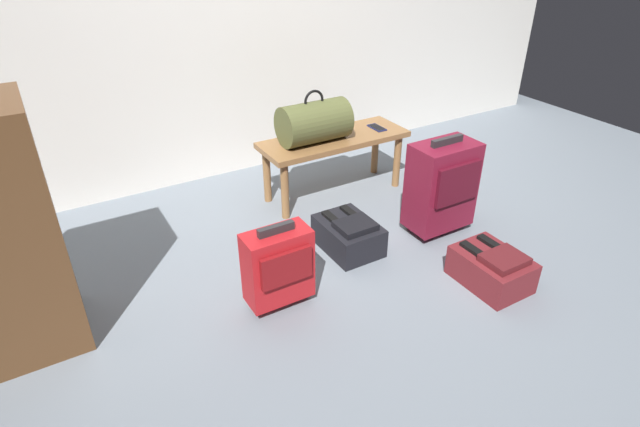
{
  "coord_description": "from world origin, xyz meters",
  "views": [
    {
      "loc": [
        -1.32,
        -1.81,
        1.68
      ],
      "look_at": [
        -0.07,
        0.3,
        0.25
      ],
      "focal_mm": 28.8,
      "sensor_mm": 36.0,
      "label": 1
    }
  ],
  "objects": [
    {
      "name": "ground_plane",
      "position": [
        0.0,
        0.0,
        0.0
      ],
      "size": [
        6.6,
        6.6,
        0.0
      ],
      "primitive_type": "plane",
      "color": "slate"
    },
    {
      "name": "bench",
      "position": [
        0.37,
        0.87,
        0.35
      ],
      "size": [
        1.0,
        0.36,
        0.41
      ],
      "color": "olive",
      "rests_on": "ground"
    },
    {
      "name": "duffel_bag_olive",
      "position": [
        0.22,
        0.87,
        0.55
      ],
      "size": [
        0.44,
        0.26,
        0.34
      ],
      "color": "#51562D",
      "rests_on": "bench"
    },
    {
      "name": "cell_phone",
      "position": [
        0.71,
        0.86,
        0.42
      ],
      "size": [
        0.07,
        0.14,
        0.01
      ],
      "color": "#191E4C",
      "rests_on": "bench"
    },
    {
      "name": "suitcase_upright_burgundy",
      "position": [
        0.66,
        0.13,
        0.31
      ],
      "size": [
        0.38,
        0.25,
        0.61
      ],
      "color": "maroon",
      "rests_on": "ground"
    },
    {
      "name": "suitcase_small_red",
      "position": [
        -0.48,
        -0.01,
        0.24
      ],
      "size": [
        0.32,
        0.18,
        0.46
      ],
      "color": "red",
      "rests_on": "ground"
    },
    {
      "name": "backpack_maroon",
      "position": [
        0.55,
        -0.41,
        0.09
      ],
      "size": [
        0.28,
        0.38,
        0.21
      ],
      "color": "maroon",
      "rests_on": "ground"
    },
    {
      "name": "backpack_dark",
      "position": [
        0.08,
        0.24,
        0.09
      ],
      "size": [
        0.28,
        0.38,
        0.21
      ],
      "color": "black",
      "rests_on": "ground"
    }
  ]
}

